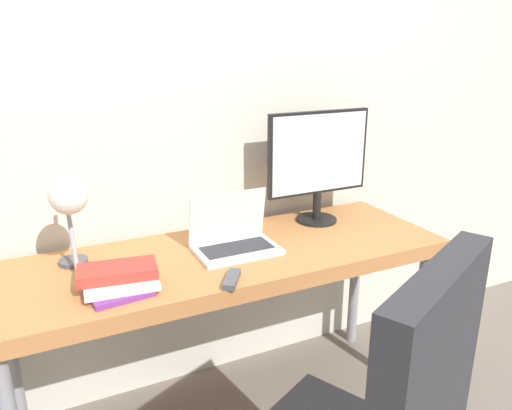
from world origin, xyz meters
TOP-DOWN VIEW (x-y plane):
  - wall_back at (0.00, 0.64)m, footprint 8.00×0.05m
  - desk at (0.00, 0.29)m, footprint 1.70×0.58m
  - laptop at (0.03, 0.30)m, footprint 0.31×0.21m
  - monitor at (0.49, 0.44)m, footprint 0.48×0.18m
  - desk_lamp at (-0.54, 0.32)m, footprint 0.12×0.24m
  - book_stack at (-0.43, 0.17)m, footprint 0.26×0.22m
  - tv_remote at (-0.08, 0.05)m, footprint 0.11×0.13m

SIDE VIEW (x-z plane):
  - desk at x=0.00m, z-range 0.30..1.05m
  - tv_remote at x=-0.08m, z-range 0.74..0.76m
  - book_stack at x=-0.43m, z-range 0.74..0.82m
  - laptop at x=0.03m, z-range 0.68..0.90m
  - desk_lamp at x=-0.54m, z-range 0.83..1.19m
  - monitor at x=0.49m, z-range 0.78..1.26m
  - wall_back at x=0.00m, z-range 0.00..2.60m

